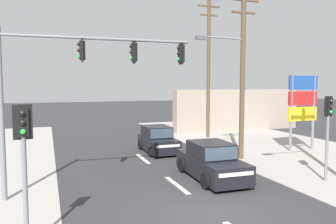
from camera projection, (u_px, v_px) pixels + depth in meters
ground_plane at (212, 212)px, 10.34m from camera, size 140.00×140.00×0.00m
lane_dash_mid at (177, 185)px, 13.15m from camera, size 0.20×2.40×0.01m
lane_dash_far at (143, 159)px, 17.82m from camera, size 0.20×2.40×0.01m
utility_pole_midground_right at (240, 70)px, 17.33m from camera, size 3.78×0.55×8.90m
utility_pole_background_right at (208, 67)px, 24.56m from camera, size 1.80×0.26×10.27m
traffic_signal_mast at (73, 75)px, 11.75m from camera, size 6.89×0.58×6.00m
pedestal_signal_right_kerb at (328, 124)px, 13.42m from camera, size 0.44×0.30×3.56m
pedestal_signal_left_kerb at (24, 152)px, 7.80m from camera, size 0.44×0.29×3.56m
shopping_plaza_sign at (303, 102)px, 19.90m from camera, size 2.10×0.16×4.60m
shopfront_wall_far at (238, 110)px, 28.95m from camera, size 12.00×1.00×3.60m
hatchback_crossing_left at (158, 140)px, 19.64m from camera, size 1.81×3.66×1.53m
sedan_receding_far at (211, 162)px, 14.08m from camera, size 2.00×4.29×1.56m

